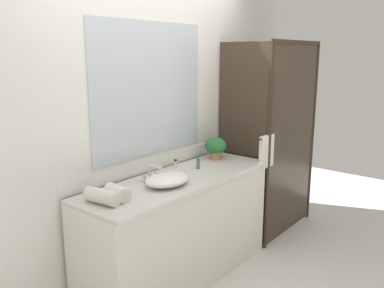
{
  "coord_description": "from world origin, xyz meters",
  "views": [
    {
      "loc": [
        -2.31,
        -2.02,
        1.87
      ],
      "look_at": [
        0.15,
        0.0,
        1.15
      ],
      "focal_mm": 37.44,
      "sensor_mm": 36.0,
      "label": 1
    }
  ],
  "objects_px": {
    "amenity_bottle_shampoo": "(216,151)",
    "amenity_bottle_body_wash": "(175,164)",
    "rolled_towel_near_edge": "(102,197)",
    "amenity_bottle_lotion": "(198,164)",
    "potted_plant": "(215,146)",
    "faucet": "(151,175)",
    "sink_basin": "(167,179)",
    "rolled_towel_middle": "(117,193)"
  },
  "relations": [
    {
      "from": "amenity_bottle_shampoo",
      "to": "rolled_towel_near_edge",
      "type": "bearing_deg",
      "value": -172.9
    },
    {
      "from": "faucet",
      "to": "rolled_towel_near_edge",
      "type": "height_order",
      "value": "faucet"
    },
    {
      "from": "faucet",
      "to": "amenity_bottle_body_wash",
      "type": "distance_m",
      "value": 0.39
    },
    {
      "from": "faucet",
      "to": "amenity_bottle_body_wash",
      "type": "relative_size",
      "value": 2.2
    },
    {
      "from": "amenity_bottle_shampoo",
      "to": "amenity_bottle_lotion",
      "type": "relative_size",
      "value": 1.01
    },
    {
      "from": "faucet",
      "to": "amenity_bottle_shampoo",
      "type": "bearing_deg",
      "value": 4.79
    },
    {
      "from": "faucet",
      "to": "amenity_bottle_lotion",
      "type": "xyz_separation_m",
      "value": [
        0.49,
        -0.08,
        0.0
      ]
    },
    {
      "from": "amenity_bottle_lotion",
      "to": "rolled_towel_near_edge",
      "type": "distance_m",
      "value": 1.05
    },
    {
      "from": "amenity_bottle_body_wash",
      "to": "potted_plant",
      "type": "bearing_deg",
      "value": -10.34
    },
    {
      "from": "faucet",
      "to": "rolled_towel_near_edge",
      "type": "distance_m",
      "value": 0.57
    },
    {
      "from": "sink_basin",
      "to": "potted_plant",
      "type": "bearing_deg",
      "value": 11.6
    },
    {
      "from": "faucet",
      "to": "rolled_towel_near_edge",
      "type": "bearing_deg",
      "value": -168.93
    },
    {
      "from": "sink_basin",
      "to": "faucet",
      "type": "relative_size",
      "value": 2.25
    },
    {
      "from": "sink_basin",
      "to": "amenity_bottle_body_wash",
      "type": "bearing_deg",
      "value": 34.24
    },
    {
      "from": "rolled_towel_near_edge",
      "to": "potted_plant",
      "type": "bearing_deg",
      "value": 4.36
    },
    {
      "from": "faucet",
      "to": "rolled_towel_middle",
      "type": "distance_m",
      "value": 0.47
    },
    {
      "from": "amenity_bottle_shampoo",
      "to": "amenity_bottle_body_wash",
      "type": "relative_size",
      "value": 1.24
    },
    {
      "from": "rolled_towel_middle",
      "to": "amenity_bottle_lotion",
      "type": "bearing_deg",
      "value": 2.97
    },
    {
      "from": "amenity_bottle_shampoo",
      "to": "amenity_bottle_body_wash",
      "type": "distance_m",
      "value": 0.59
    },
    {
      "from": "potted_plant",
      "to": "rolled_towel_near_edge",
      "type": "relative_size",
      "value": 0.83
    },
    {
      "from": "amenity_bottle_body_wash",
      "to": "rolled_towel_near_edge",
      "type": "distance_m",
      "value": 0.96
    },
    {
      "from": "amenity_bottle_shampoo",
      "to": "rolled_towel_near_edge",
      "type": "distance_m",
      "value": 1.54
    },
    {
      "from": "potted_plant",
      "to": "rolled_towel_middle",
      "type": "distance_m",
      "value": 1.31
    },
    {
      "from": "rolled_towel_near_edge",
      "to": "amenity_bottle_lotion",
      "type": "bearing_deg",
      "value": 1.44
    },
    {
      "from": "sink_basin",
      "to": "rolled_towel_middle",
      "type": "bearing_deg",
      "value": 174.33
    },
    {
      "from": "faucet",
      "to": "amenity_bottle_body_wash",
      "type": "bearing_deg",
      "value": 12.34
    },
    {
      "from": "sink_basin",
      "to": "rolled_towel_middle",
      "type": "relative_size",
      "value": 2.07
    },
    {
      "from": "faucet",
      "to": "potted_plant",
      "type": "relative_size",
      "value": 0.81
    },
    {
      "from": "rolled_towel_near_edge",
      "to": "rolled_towel_middle",
      "type": "height_order",
      "value": "rolled_towel_middle"
    },
    {
      "from": "amenity_bottle_shampoo",
      "to": "amenity_bottle_body_wash",
      "type": "xyz_separation_m",
      "value": [
        -0.59,
        0.0,
        -0.01
      ]
    },
    {
      "from": "faucet",
      "to": "rolled_towel_middle",
      "type": "xyz_separation_m",
      "value": [
        -0.45,
        -0.13,
        0.01
      ]
    },
    {
      "from": "amenity_bottle_shampoo",
      "to": "rolled_towel_middle",
      "type": "relative_size",
      "value": 0.52
    },
    {
      "from": "potted_plant",
      "to": "sink_basin",
      "type": "bearing_deg",
      "value": -168.4
    },
    {
      "from": "amenity_bottle_shampoo",
      "to": "rolled_towel_middle",
      "type": "bearing_deg",
      "value": -171.47
    },
    {
      "from": "faucet",
      "to": "amenity_bottle_body_wash",
      "type": "xyz_separation_m",
      "value": [
        0.38,
        0.08,
        -0.01
      ]
    },
    {
      "from": "amenity_bottle_lotion",
      "to": "rolled_towel_near_edge",
      "type": "relative_size",
      "value": 0.37
    },
    {
      "from": "amenity_bottle_body_wash",
      "to": "rolled_towel_near_edge",
      "type": "bearing_deg",
      "value": -168.42
    },
    {
      "from": "rolled_towel_near_edge",
      "to": "rolled_towel_middle",
      "type": "distance_m",
      "value": 0.11
    },
    {
      "from": "rolled_towel_near_edge",
      "to": "amenity_bottle_shampoo",
      "type": "bearing_deg",
      "value": 7.1
    },
    {
      "from": "amenity_bottle_shampoo",
      "to": "rolled_towel_middle",
      "type": "height_order",
      "value": "rolled_towel_middle"
    },
    {
      "from": "faucet",
      "to": "rolled_towel_near_edge",
      "type": "relative_size",
      "value": 0.67
    },
    {
      "from": "amenity_bottle_lotion",
      "to": "rolled_towel_middle",
      "type": "height_order",
      "value": "rolled_towel_middle"
    }
  ]
}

